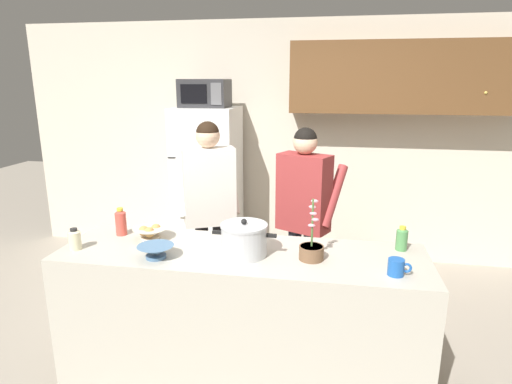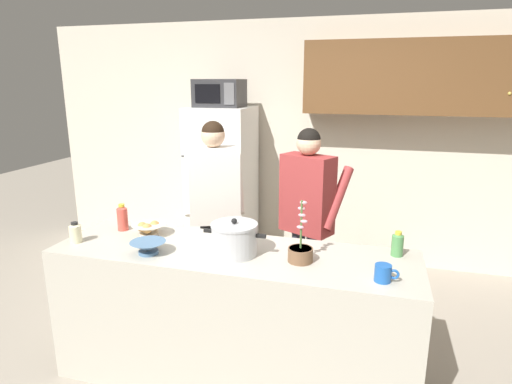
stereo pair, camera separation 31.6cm
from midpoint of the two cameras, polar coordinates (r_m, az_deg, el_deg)
ground_plane at (r=3.20m, az=0.12°, el=-23.32°), size 14.00×14.00×0.00m
back_wall_unit at (r=4.73m, az=10.81°, el=8.10°), size 6.00×0.48×2.60m
kitchen_island at (r=2.94m, az=0.13°, el=-16.24°), size 2.32×0.68×0.92m
refrigerator at (r=4.65m, az=-2.58°, el=0.72°), size 0.64×0.68×1.70m
microwave at (r=4.50m, az=-2.82°, el=13.02°), size 0.48×0.37×0.28m
person_near_pot at (r=3.58m, az=-3.05°, el=-0.50°), size 0.61×0.56×1.66m
person_by_sink at (r=3.44m, az=9.51°, el=-1.78°), size 0.60×0.56×1.62m
cooking_pot at (r=2.65m, az=0.53°, el=-6.34°), size 0.40×0.29×0.24m
coffee_mug at (r=2.48m, az=20.24°, el=-10.19°), size 0.13×0.09×0.10m
bread_bowl at (r=3.04m, az=-11.25°, el=-4.84°), size 0.24×0.24×0.10m
empty_bowl at (r=2.73m, az=-10.98°, el=-7.23°), size 0.22×0.22×0.08m
bottle_near_edge at (r=2.83m, az=21.44°, el=-6.50°), size 0.07×0.07×0.16m
bottle_mid_counter at (r=3.04m, az=-20.24°, el=-5.13°), size 0.08×0.08×0.14m
bottle_far_corner at (r=3.18m, az=-14.70°, el=-3.33°), size 0.08×0.08×0.20m
potted_orchid at (r=2.60m, az=9.47°, el=-7.89°), size 0.15×0.15×0.38m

